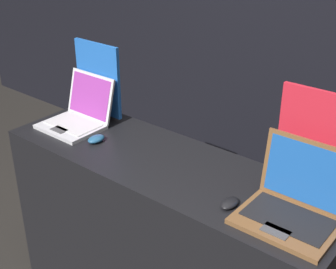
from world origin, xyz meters
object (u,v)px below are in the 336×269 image
mouse_front (96,139)px  promo_stand_back (321,149)px  laptop_back (294,203)px  promo_stand_front (98,82)px  mouse_back (230,203)px  laptop_front (78,115)px

mouse_front → promo_stand_back: size_ratio=0.21×
mouse_front → laptop_back: bearing=2.0°
promo_stand_front → laptop_back: bearing=-9.1°
mouse_front → laptop_back: size_ratio=0.27×
promo_stand_back → laptop_back: bearing=-90.0°
laptop_back → mouse_back: laptop_back is taller
mouse_front → mouse_back: bearing=-3.5°
mouse_front → promo_stand_front: promo_stand_front is taller
laptop_front → laptop_back: size_ratio=0.88×
promo_stand_front → promo_stand_back: size_ratio=0.92×
promo_stand_back → mouse_back: bearing=-129.2°
mouse_front → mouse_back: size_ratio=1.00×
laptop_front → promo_stand_front: bearing=90.0°
laptop_front → promo_stand_back: size_ratio=0.70×
laptop_front → mouse_front: laptop_front is taller
laptop_back → promo_stand_back: 0.25m
mouse_front → promo_stand_back: bearing=12.3°
mouse_back → promo_stand_front: bearing=164.4°
promo_stand_front → laptop_back: 1.32m
laptop_front → mouse_back: laptop_front is taller
laptop_back → mouse_front: bearing=-178.0°
laptop_front → mouse_front: bearing=-20.1°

